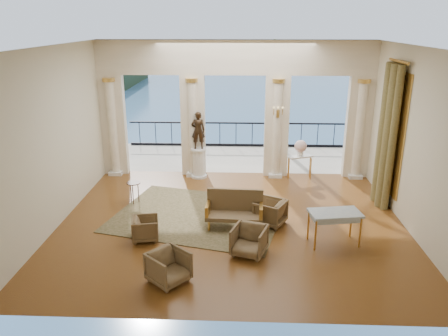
{
  "coord_description": "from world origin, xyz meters",
  "views": [
    {
      "loc": [
        0.24,
        -10.46,
        5.08
      ],
      "look_at": [
        -0.22,
        0.6,
        1.32
      ],
      "focal_mm": 35.0,
      "sensor_mm": 36.0,
      "label": 1
    }
  ],
  "objects_px": {
    "armchair_c": "(270,211)",
    "console_table": "(300,160)",
    "game_table": "(335,215)",
    "pedestal": "(199,163)",
    "settee": "(235,209)",
    "armchair_b": "(249,239)",
    "side_table": "(134,185)",
    "armchair_a": "(168,266)",
    "armchair_d": "(145,227)",
    "statue": "(198,130)"
  },
  "relations": [
    {
      "from": "armchair_c",
      "to": "settee",
      "type": "relative_size",
      "value": 0.5
    },
    {
      "from": "armchair_b",
      "to": "statue",
      "type": "bearing_deg",
      "value": 126.17
    },
    {
      "from": "pedestal",
      "to": "armchair_b",
      "type": "bearing_deg",
      "value": -72.23
    },
    {
      "from": "armchair_c",
      "to": "side_table",
      "type": "xyz_separation_m",
      "value": [
        -3.86,
        1.22,
        0.18
      ]
    },
    {
      "from": "armchair_a",
      "to": "armchair_b",
      "type": "bearing_deg",
      "value": -12.61
    },
    {
      "from": "pedestal",
      "to": "statue",
      "type": "height_order",
      "value": "statue"
    },
    {
      "from": "armchair_c",
      "to": "console_table",
      "type": "distance_m",
      "value": 3.8
    },
    {
      "from": "settee",
      "to": "console_table",
      "type": "bearing_deg",
      "value": 63.49
    },
    {
      "from": "settee",
      "to": "armchair_c",
      "type": "bearing_deg",
      "value": 12.2
    },
    {
      "from": "armchair_d",
      "to": "pedestal",
      "type": "relative_size",
      "value": 0.63
    },
    {
      "from": "armchair_b",
      "to": "armchair_a",
      "type": "bearing_deg",
      "value": -125.95
    },
    {
      "from": "console_table",
      "to": "side_table",
      "type": "height_order",
      "value": "console_table"
    },
    {
      "from": "armchair_b",
      "to": "side_table",
      "type": "height_order",
      "value": "armchair_b"
    },
    {
      "from": "pedestal",
      "to": "console_table",
      "type": "distance_m",
      "value": 3.4
    },
    {
      "from": "armchair_b",
      "to": "settee",
      "type": "height_order",
      "value": "settee"
    },
    {
      "from": "armchair_b",
      "to": "pedestal",
      "type": "height_order",
      "value": "pedestal"
    },
    {
      "from": "armchair_d",
      "to": "game_table",
      "type": "distance_m",
      "value": 4.54
    },
    {
      "from": "armchair_b",
      "to": "armchair_d",
      "type": "height_order",
      "value": "armchair_b"
    },
    {
      "from": "console_table",
      "to": "side_table",
      "type": "bearing_deg",
      "value": -177.24
    },
    {
      "from": "armchair_d",
      "to": "console_table",
      "type": "bearing_deg",
      "value": -53.89
    },
    {
      "from": "armchair_a",
      "to": "armchair_c",
      "type": "relative_size",
      "value": 0.99
    },
    {
      "from": "armchair_c",
      "to": "settee",
      "type": "height_order",
      "value": "settee"
    },
    {
      "from": "armchair_b",
      "to": "armchair_c",
      "type": "height_order",
      "value": "armchair_b"
    },
    {
      "from": "side_table",
      "to": "console_table",
      "type": "bearing_deg",
      "value": 25.13
    },
    {
      "from": "pedestal",
      "to": "console_table",
      "type": "bearing_deg",
      "value": 0.84
    },
    {
      "from": "game_table",
      "to": "pedestal",
      "type": "relative_size",
      "value": 1.27
    },
    {
      "from": "armchair_c",
      "to": "pedestal",
      "type": "bearing_deg",
      "value": -120.37
    },
    {
      "from": "armchair_a",
      "to": "console_table",
      "type": "relative_size",
      "value": 0.83
    },
    {
      "from": "pedestal",
      "to": "armchair_c",
      "type": "bearing_deg",
      "value": -58.19
    },
    {
      "from": "armchair_d",
      "to": "statue",
      "type": "bearing_deg",
      "value": -21.66
    },
    {
      "from": "armchair_a",
      "to": "armchair_b",
      "type": "height_order",
      "value": "armchair_b"
    },
    {
      "from": "armchair_a",
      "to": "settee",
      "type": "xyz_separation_m",
      "value": [
        1.29,
        2.6,
        0.11
      ]
    },
    {
      "from": "armchair_c",
      "to": "statue",
      "type": "relative_size",
      "value": 0.6
    },
    {
      "from": "armchair_a",
      "to": "game_table",
      "type": "bearing_deg",
      "value": -22.37
    },
    {
      "from": "armchair_a",
      "to": "game_table",
      "type": "height_order",
      "value": "game_table"
    },
    {
      "from": "pedestal",
      "to": "side_table",
      "type": "height_order",
      "value": "pedestal"
    },
    {
      "from": "pedestal",
      "to": "statue",
      "type": "distance_m",
      "value": 1.15
    },
    {
      "from": "settee",
      "to": "console_table",
      "type": "height_order",
      "value": "settee"
    },
    {
      "from": "armchair_b",
      "to": "console_table",
      "type": "xyz_separation_m",
      "value": [
        1.76,
        5.17,
        0.27
      ]
    },
    {
      "from": "armchair_a",
      "to": "armchair_c",
      "type": "bearing_deg",
      "value": 3.0
    },
    {
      "from": "side_table",
      "to": "armchair_b",
      "type": "bearing_deg",
      "value": -40.2
    },
    {
      "from": "armchair_d",
      "to": "armchair_c",
      "type": "bearing_deg",
      "value": -83.37
    },
    {
      "from": "armchair_c",
      "to": "pedestal",
      "type": "height_order",
      "value": "pedestal"
    },
    {
      "from": "armchair_b",
      "to": "statue",
      "type": "distance_m",
      "value": 5.52
    },
    {
      "from": "armchair_a",
      "to": "side_table",
      "type": "distance_m",
      "value": 4.31
    },
    {
      "from": "armchair_c",
      "to": "settee",
      "type": "xyz_separation_m",
      "value": [
        -0.92,
        -0.15,
        0.1
      ]
    },
    {
      "from": "pedestal",
      "to": "side_table",
      "type": "bearing_deg",
      "value": -125.58
    },
    {
      "from": "armchair_a",
      "to": "armchair_b",
      "type": "distance_m",
      "value": 2.03
    },
    {
      "from": "armchair_b",
      "to": "armchair_c",
      "type": "xyz_separation_m",
      "value": [
        0.56,
        1.57,
        -0.0
      ]
    },
    {
      "from": "settee",
      "to": "side_table",
      "type": "height_order",
      "value": "settee"
    }
  ]
}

